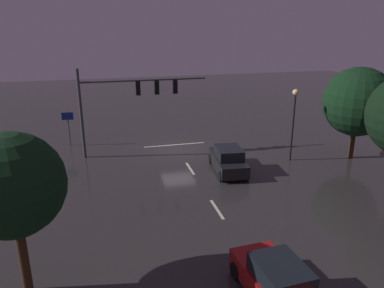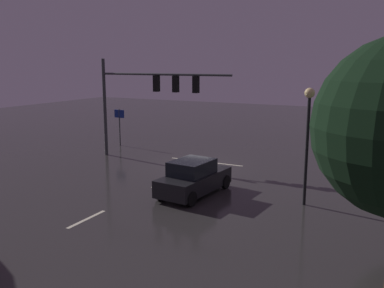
% 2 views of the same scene
% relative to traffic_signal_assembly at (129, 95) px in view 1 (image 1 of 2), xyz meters
% --- Properties ---
extents(ground_plane, '(80.00, 80.00, 0.00)m').
position_rel_traffic_signal_assembly_xyz_m(ground_plane, '(-3.59, 0.10, -4.49)').
color(ground_plane, '#2D2B2B').
extents(traffic_signal_assembly, '(9.30, 0.47, 6.51)m').
position_rel_traffic_signal_assembly_xyz_m(traffic_signal_assembly, '(0.00, 0.00, 0.00)').
color(traffic_signal_assembly, '#383A3D').
rests_on(traffic_signal_assembly, ground_plane).
extents(lane_dash_far, '(0.16, 2.20, 0.01)m').
position_rel_traffic_signal_assembly_xyz_m(lane_dash_far, '(-3.59, 4.10, -4.48)').
color(lane_dash_far, beige).
rests_on(lane_dash_far, ground_plane).
extents(lane_dash_mid, '(0.16, 2.20, 0.01)m').
position_rel_traffic_signal_assembly_xyz_m(lane_dash_mid, '(-3.59, 10.10, -4.48)').
color(lane_dash_mid, beige).
rests_on(lane_dash_mid, ground_plane).
extents(lane_dash_near, '(0.16, 2.20, 0.01)m').
position_rel_traffic_signal_assembly_xyz_m(lane_dash_near, '(-3.59, 16.10, -4.48)').
color(lane_dash_near, beige).
rests_on(lane_dash_near, ground_plane).
extents(stop_bar, '(5.00, 0.16, 0.01)m').
position_rel_traffic_signal_assembly_xyz_m(stop_bar, '(-3.59, -1.19, -4.48)').
color(stop_bar, beige).
rests_on(stop_bar, ground_plane).
extents(car_approaching, '(2.25, 4.50, 1.70)m').
position_rel_traffic_signal_assembly_xyz_m(car_approaching, '(-5.94, 5.16, -3.69)').
color(car_approaching, black).
rests_on(car_approaching, ground_plane).
extents(car_distant, '(2.15, 4.46, 1.70)m').
position_rel_traffic_signal_assembly_xyz_m(car_distant, '(-3.51, 17.24, -3.69)').
color(car_distant, maroon).
rests_on(car_distant, ground_plane).
extents(street_lamp_left_kerb, '(0.44, 0.44, 5.19)m').
position_rel_traffic_signal_assembly_xyz_m(street_lamp_left_kerb, '(-11.02, 4.29, -0.87)').
color(street_lamp_left_kerb, black).
rests_on(street_lamp_left_kerb, ground_plane).
extents(route_sign, '(0.90, 0.12, 2.79)m').
position_rel_traffic_signal_assembly_xyz_m(route_sign, '(4.63, -3.15, -2.47)').
color(route_sign, '#383A3D').
rests_on(route_sign, ground_plane).
extents(tree_left_near, '(4.89, 4.89, 6.65)m').
position_rel_traffic_signal_assembly_xyz_m(tree_left_near, '(-15.58, 4.95, -0.29)').
color(tree_left_near, '#382314').
rests_on(tree_left_near, ground_plane).
extents(tree_right_near, '(3.67, 3.67, 6.22)m').
position_rel_traffic_signal_assembly_xyz_m(tree_right_near, '(5.22, 14.49, -0.13)').
color(tree_right_near, '#382314').
rests_on(tree_right_near, ground_plane).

